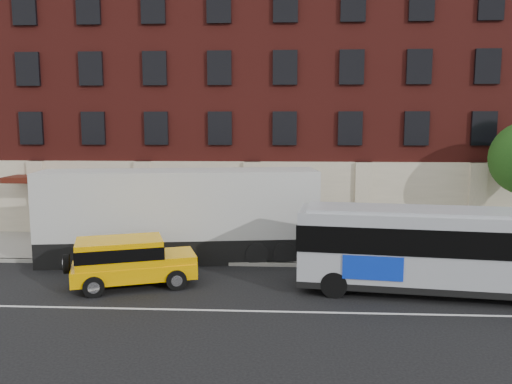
# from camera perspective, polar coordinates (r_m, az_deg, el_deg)

# --- Properties ---
(ground) EXTENTS (120.00, 120.00, 0.00)m
(ground) POSITION_cam_1_polar(r_m,az_deg,el_deg) (17.14, -2.93, -13.67)
(ground) COLOR black
(ground) RESTS_ON ground
(sidewalk) EXTENTS (60.00, 6.00, 0.15)m
(sidewalk) POSITION_cam_1_polar(r_m,az_deg,el_deg) (25.68, -0.82, -6.19)
(sidewalk) COLOR gray
(sidewalk) RESTS_ON ground
(kerb) EXTENTS (60.00, 0.25, 0.15)m
(kerb) POSITION_cam_1_polar(r_m,az_deg,el_deg) (22.79, -1.34, -8.00)
(kerb) COLOR gray
(kerb) RESTS_ON ground
(lane_line) EXTENTS (60.00, 0.12, 0.01)m
(lane_line) POSITION_cam_1_polar(r_m,az_deg,el_deg) (17.60, -2.76, -13.06)
(lane_line) COLOR silver
(lane_line) RESTS_ON ground
(building) EXTENTS (30.00, 12.10, 15.00)m
(building) POSITION_cam_1_polar(r_m,az_deg,el_deg) (32.86, 0.10, 10.05)
(building) COLOR #581915
(building) RESTS_ON sidewalk
(sign_pole) EXTENTS (0.30, 0.20, 2.50)m
(sign_pole) POSITION_cam_1_polar(r_m,az_deg,el_deg) (24.74, -21.40, -4.00)
(sign_pole) COLOR slate
(sign_pole) RESTS_ON ground
(city_bus) EXTENTS (11.75, 3.93, 3.16)m
(city_bus) POSITION_cam_1_polar(r_m,az_deg,el_deg) (19.98, 21.63, -5.86)
(city_bus) COLOR #A4A7AE
(city_bus) RESTS_ON ground
(yellow_suv) EXTENTS (5.02, 3.32, 1.87)m
(yellow_suv) POSITION_cam_1_polar(r_m,az_deg,el_deg) (20.34, -14.07, -7.26)
(yellow_suv) COLOR #FFB000
(yellow_suv) RESTS_ON ground
(shipping_container) EXTENTS (12.61, 4.19, 4.13)m
(shipping_container) POSITION_cam_1_polar(r_m,az_deg,el_deg) (23.54, -8.43, -2.66)
(shipping_container) COLOR black
(shipping_container) RESTS_ON ground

